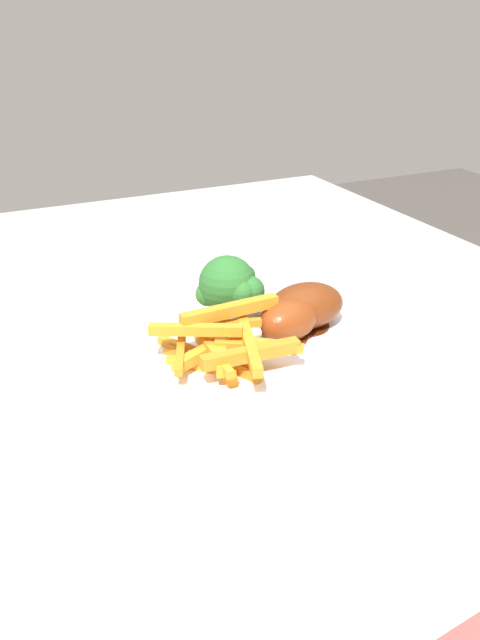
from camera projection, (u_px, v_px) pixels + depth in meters
dining_table at (302, 443)px, 0.73m from camera, size 1.25×0.76×0.76m
dinner_plate at (240, 343)px, 0.69m from camera, size 0.28×0.28×0.01m
broccoli_floret_front at (223, 289)px, 0.70m from camera, size 0.05×0.05×0.06m
broccoli_floret_middle at (232, 286)px, 0.69m from camera, size 0.06×0.06×0.08m
carrot_fries_pile at (223, 346)px, 0.63m from camera, size 0.14×0.13×0.05m
chicken_drumstick_near at (283, 322)px, 0.67m from camera, size 0.06×0.12×0.04m
chicken_drumstick_far at (302, 307)px, 0.70m from camera, size 0.06×0.13×0.05m
fork at (261, 224)px, 1.05m from camera, size 0.18×0.09×0.00m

